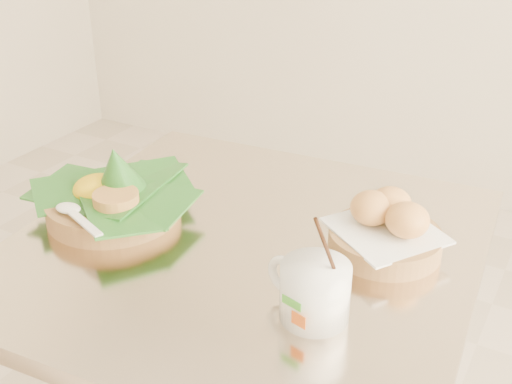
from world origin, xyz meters
The scene contains 4 objects.
cafe_table centered at (0.17, 0.02, 0.53)m, with size 0.75×0.75×0.75m.
rice_basket centered at (-0.07, -0.01, 0.79)m, with size 0.28×0.28×0.14m.
bread_basket centered at (0.37, 0.11, 0.79)m, with size 0.20×0.20×0.09m.
coffee_mug centered at (0.34, -0.09, 0.79)m, with size 0.13×0.10×0.16m.
Camera 1 is at (0.60, -0.72, 1.28)m, focal length 45.00 mm.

